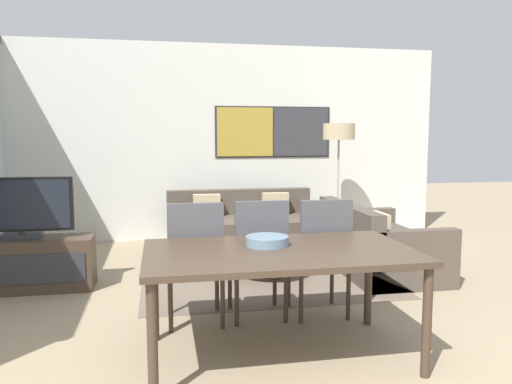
% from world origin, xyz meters
% --- Properties ---
extents(wall_back, '(6.73, 0.09, 2.80)m').
position_xyz_m(wall_back, '(0.03, 5.05, 1.41)').
color(wall_back, silver).
rests_on(wall_back, ground_plane).
extents(area_rug, '(2.56, 2.00, 0.01)m').
position_xyz_m(area_rug, '(0.29, 2.87, 0.00)').
color(area_rug, '#706051').
rests_on(area_rug, ground_plane).
extents(tv_console, '(1.33, 0.43, 0.51)m').
position_xyz_m(tv_console, '(-2.11, 2.87, 0.26)').
color(tv_console, '#423326').
rests_on(tv_console, ground_plane).
extents(television, '(0.99, 0.20, 0.60)m').
position_xyz_m(television, '(-2.11, 2.87, 0.80)').
color(television, '#2D2D33').
rests_on(television, tv_console).
extents(sofa_main, '(1.99, 0.94, 0.76)m').
position_xyz_m(sofa_main, '(0.29, 4.27, 0.26)').
color(sofa_main, '#51473D').
rests_on(sofa_main, ground_plane).
extents(sofa_side, '(0.94, 1.53, 0.76)m').
position_xyz_m(sofa_side, '(1.52, 2.83, 0.26)').
color(sofa_side, '#51473D').
rests_on(sofa_side, ground_plane).
extents(coffee_table, '(0.83, 0.83, 0.35)m').
position_xyz_m(coffee_table, '(0.29, 2.87, 0.26)').
color(coffee_table, '#423326').
rests_on(coffee_table, ground_plane).
extents(dining_table, '(1.79, 1.01, 0.75)m').
position_xyz_m(dining_table, '(-0.01, 0.96, 0.68)').
color(dining_table, '#423326').
rests_on(dining_table, ground_plane).
extents(dining_chair_left, '(0.46, 0.46, 1.00)m').
position_xyz_m(dining_chair_left, '(-0.53, 1.65, 0.54)').
color(dining_chair_left, '#4C4C51').
rests_on(dining_chair_left, ground_plane).
extents(dining_chair_centre, '(0.46, 0.46, 1.00)m').
position_xyz_m(dining_chair_centre, '(-0.01, 1.68, 0.54)').
color(dining_chair_centre, '#4C4C51').
rests_on(dining_chair_centre, ground_plane).
extents(dining_chair_right, '(0.46, 0.46, 1.00)m').
position_xyz_m(dining_chair_right, '(0.51, 1.64, 0.54)').
color(dining_chair_right, '#4C4C51').
rests_on(dining_chair_right, ground_plane).
extents(fruit_bowl, '(0.30, 0.30, 0.06)m').
position_xyz_m(fruit_bowl, '(-0.06, 1.10, 0.79)').
color(fruit_bowl, slate).
rests_on(fruit_bowl, dining_table).
extents(floor_lamp, '(0.43, 0.43, 1.66)m').
position_xyz_m(floor_lamp, '(1.63, 4.34, 1.46)').
color(floor_lamp, '#2D2D33').
rests_on(floor_lamp, ground_plane).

